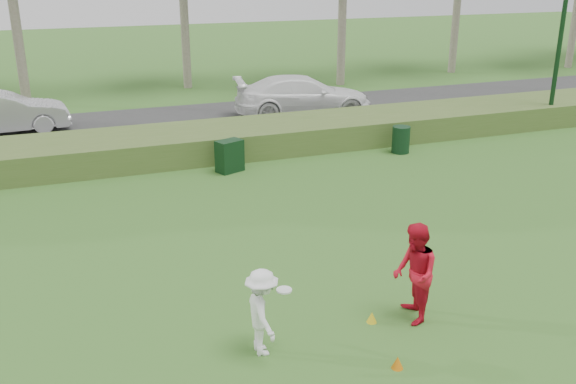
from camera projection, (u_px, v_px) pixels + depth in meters
name	position (u px, v px, depth m)	size (l,w,h in m)	color
ground	(363.00, 326.00, 11.91)	(120.00, 120.00, 0.00)	#2D6020
reed_strip	(207.00, 142.00, 22.32)	(80.00, 3.00, 0.90)	#426026
park_road	(179.00, 122.00, 26.86)	(80.00, 6.00, 0.06)	#2D2D2D
player_white	(262.00, 312.00, 10.88)	(0.84, 1.03, 1.57)	white
player_red	(415.00, 274.00, 11.82)	(0.94, 0.73, 1.93)	red
cone_orange	(397.00, 362.00, 10.66)	(0.20, 0.20, 0.22)	orange
cone_yellow	(372.00, 317.00, 12.01)	(0.19, 0.19, 0.21)	gold
utility_cabinet	(230.00, 156.00, 20.47)	(0.82, 0.51, 1.03)	black
trash_bin	(401.00, 140.00, 22.51)	(0.63, 0.63, 0.94)	black
car_mid	(2.00, 113.00, 24.65)	(1.72, 4.92, 1.62)	silver
car_right	(303.00, 96.00, 27.53)	(2.38, 5.86, 1.70)	white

